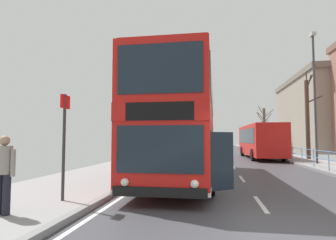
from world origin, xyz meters
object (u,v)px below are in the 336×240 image
at_px(bare_tree_far_00, 308,117).
at_px(street_lamp_far_side, 315,88).
at_px(background_building_01, 327,114).
at_px(bus_stop_sign_near, 64,135).
at_px(pedestrian_companion, 3,170).
at_px(bare_tree_far_01, 264,127).
at_px(background_bus_far_lane, 260,140).
at_px(double_decker_bus_main, 184,126).

bearing_deg(bare_tree_far_00, street_lamp_far_side, -101.65).
xyz_separation_m(bare_tree_far_00, background_building_01, (8.47, 18.45, 1.72)).
distance_m(bus_stop_sign_near, background_building_01, 40.87).
height_order(pedestrian_companion, bare_tree_far_01, bare_tree_far_01).
bearing_deg(bus_stop_sign_near, pedestrian_companion, -109.49).
bearing_deg(bus_stop_sign_near, background_building_01, 60.68).
bearing_deg(background_bus_far_lane, street_lamp_far_side, -69.49).
height_order(bare_tree_far_00, background_building_01, background_building_01).
bearing_deg(street_lamp_far_side, background_bus_far_lane, 110.51).
relative_size(bus_stop_sign_near, bare_tree_far_01, 0.42).
relative_size(street_lamp_far_side, bare_tree_far_01, 1.31).
distance_m(bus_stop_sign_near, bare_tree_far_00, 20.63).
bearing_deg(bus_stop_sign_near, street_lamp_far_side, 50.21).
xyz_separation_m(bus_stop_sign_near, bare_tree_far_01, (11.69, 37.37, 1.60)).
distance_m(pedestrian_companion, bare_tree_far_01, 40.82).
height_order(street_lamp_far_side, background_building_01, background_building_01).
bearing_deg(background_bus_far_lane, bare_tree_far_00, -33.69).
distance_m(background_bus_far_lane, bus_stop_sign_near, 20.95).
xyz_separation_m(bare_tree_far_00, bare_tree_far_01, (0.21, 20.31, -0.07)).
xyz_separation_m(pedestrian_companion, bus_stop_sign_near, (0.53, 1.50, 0.76)).
bearing_deg(background_building_01, bare_tree_far_01, 167.30).
height_order(street_lamp_far_side, bare_tree_far_00, street_lamp_far_side).
relative_size(background_bus_far_lane, street_lamp_far_side, 1.19).
bearing_deg(bus_stop_sign_near, bare_tree_far_01, 72.64).
bearing_deg(background_building_01, background_bus_far_lane, -126.17).
height_order(background_bus_far_lane, pedestrian_companion, background_bus_far_lane).
bearing_deg(bare_tree_far_01, double_decker_bus_main, -105.87).
bearing_deg(background_bus_far_lane, bare_tree_far_01, 78.78).
distance_m(background_bus_far_lane, bare_tree_far_00, 4.48).
relative_size(street_lamp_far_side, bare_tree_far_00, 1.25).
relative_size(bus_stop_sign_near, bare_tree_far_00, 0.40).
xyz_separation_m(background_bus_far_lane, bare_tree_far_00, (3.37, -2.25, 1.91)).
relative_size(background_bus_far_lane, background_building_01, 0.55).
height_order(pedestrian_companion, bus_stop_sign_near, bus_stop_sign_near).
xyz_separation_m(bare_tree_far_01, background_building_01, (8.26, -1.86, 1.79)).
xyz_separation_m(background_bus_far_lane, background_building_01, (11.84, 16.20, 3.63)).
relative_size(pedestrian_companion, street_lamp_far_side, 0.19).
xyz_separation_m(double_decker_bus_main, street_lamp_far_side, (7.93, 7.12, 2.77)).
bearing_deg(pedestrian_companion, street_lamp_far_side, 51.97).
xyz_separation_m(street_lamp_far_side, bare_tree_far_01, (1.11, 24.67, -1.64)).
height_order(bus_stop_sign_near, background_building_01, background_building_01).
xyz_separation_m(double_decker_bus_main, bare_tree_far_00, (8.83, 11.48, 1.20)).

